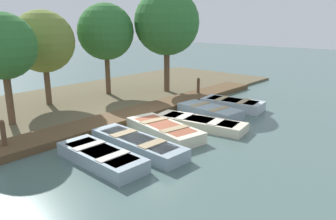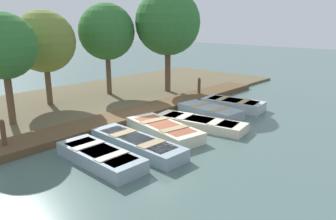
% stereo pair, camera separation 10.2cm
% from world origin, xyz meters
% --- Properties ---
extents(ground_plane, '(80.00, 80.00, 0.00)m').
position_xyz_m(ground_plane, '(0.00, 0.00, 0.00)').
color(ground_plane, '#4C6660').
extents(shore_bank, '(8.00, 24.00, 0.13)m').
position_xyz_m(shore_bank, '(-5.00, 0.00, 0.07)').
color(shore_bank, brown).
rests_on(shore_bank, ground_plane).
extents(dock_walkway, '(1.40, 16.63, 0.25)m').
position_xyz_m(dock_walkway, '(-1.29, 0.00, 0.13)').
color(dock_walkway, brown).
rests_on(dock_walkway, ground_plane).
extents(rowboat_0, '(2.98, 1.16, 0.41)m').
position_xyz_m(rowboat_0, '(1.42, -3.92, 0.20)').
color(rowboat_0, '#8C9EA8').
rests_on(rowboat_0, ground_plane).
extents(rowboat_1, '(3.58, 1.12, 0.41)m').
position_xyz_m(rowboat_1, '(1.45, -2.55, 0.20)').
color(rowboat_1, '#8C9EA8').
rests_on(rowboat_1, ground_plane).
extents(rowboat_2, '(3.28, 1.74, 0.41)m').
position_xyz_m(rowboat_2, '(1.16, -0.99, 0.21)').
color(rowboat_2, beige).
rests_on(rowboat_2, ground_plane).
extents(rowboat_3, '(3.61, 1.61, 0.35)m').
position_xyz_m(rowboat_3, '(1.57, 0.57, 0.17)').
color(rowboat_3, beige).
rests_on(rowboat_3, ground_plane).
extents(rowboat_4, '(2.84, 1.40, 0.42)m').
position_xyz_m(rowboat_4, '(0.95, 2.10, 0.21)').
color(rowboat_4, '#8C9EA8').
rests_on(rowboat_4, ground_plane).
extents(rowboat_5, '(2.86, 1.50, 0.44)m').
position_xyz_m(rowboat_5, '(1.09, 3.72, 0.22)').
color(rowboat_5, '#B2BCC1').
rests_on(rowboat_5, ground_plane).
extents(mooring_post_near, '(0.15, 0.15, 1.06)m').
position_xyz_m(mooring_post_near, '(-1.36, -5.40, 0.54)').
color(mooring_post_near, brown).
rests_on(mooring_post_near, ground_plane).
extents(mooring_post_far, '(0.15, 0.15, 1.06)m').
position_xyz_m(mooring_post_far, '(-1.36, 4.43, 0.54)').
color(mooring_post_far, brown).
rests_on(mooring_post_far, ground_plane).
extents(park_tree_far_left, '(2.39, 2.39, 4.24)m').
position_xyz_m(park_tree_far_left, '(-3.71, -4.15, 3.02)').
color(park_tree_far_left, brown).
rests_on(park_tree_far_left, ground_plane).
extents(park_tree_left, '(2.76, 2.76, 4.39)m').
position_xyz_m(park_tree_left, '(-5.45, -1.67, 3.00)').
color(park_tree_left, brown).
rests_on(park_tree_left, ground_plane).
extents(park_tree_center, '(2.85, 2.85, 4.78)m').
position_xyz_m(park_tree_center, '(-5.17, 1.58, 3.34)').
color(park_tree_center, brown).
rests_on(park_tree_center, ground_plane).
extents(park_tree_right, '(3.44, 3.44, 5.53)m').
position_xyz_m(park_tree_right, '(-3.33, 4.17, 3.80)').
color(park_tree_right, brown).
rests_on(park_tree_right, ground_plane).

